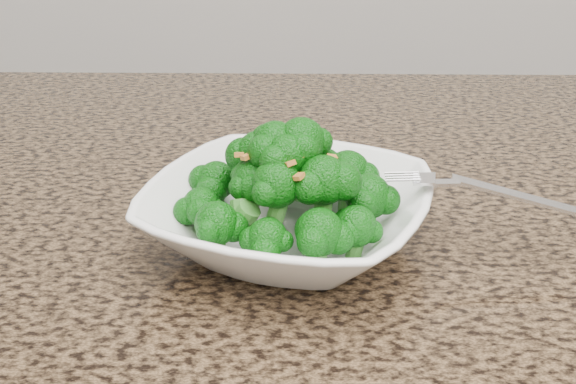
# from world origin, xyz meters

# --- Properties ---
(granite_counter) EXTENTS (1.64, 1.04, 0.03)m
(granite_counter) POSITION_xyz_m (0.00, 0.30, 0.89)
(granite_counter) COLOR brown
(granite_counter) RESTS_ON cabinet
(bowl) EXTENTS (0.29, 0.29, 0.06)m
(bowl) POSITION_xyz_m (-0.06, 0.29, 0.93)
(bowl) COLOR white
(bowl) RESTS_ON granite_counter
(broccoli_pile) EXTENTS (0.20, 0.20, 0.07)m
(broccoli_pile) POSITION_xyz_m (-0.06, 0.29, 0.99)
(broccoli_pile) COLOR #0A5A0A
(broccoli_pile) RESTS_ON bowl
(garlic_topping) EXTENTS (0.12, 0.12, 0.01)m
(garlic_topping) POSITION_xyz_m (-0.06, 0.29, 1.03)
(garlic_topping) COLOR #BA782D
(garlic_topping) RESTS_ON broccoli_pile
(fork) EXTENTS (0.18, 0.06, 0.01)m
(fork) POSITION_xyz_m (0.07, 0.28, 0.96)
(fork) COLOR silver
(fork) RESTS_ON bowl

